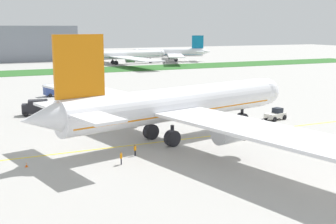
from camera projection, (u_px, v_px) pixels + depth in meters
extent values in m
plane|color=#ADAAA5|center=(176.00, 145.00, 65.53)|extent=(600.00, 600.00, 0.00)
cube|color=yellow|center=(169.00, 141.00, 67.63)|extent=(280.00, 0.36, 0.01)
cube|color=#2D6628|center=(44.00, 72.00, 171.77)|extent=(320.00, 24.00, 0.10)
cylinder|color=white|center=(177.00, 103.00, 67.51)|extent=(38.84, 13.97, 5.05)
cube|color=orange|center=(177.00, 109.00, 67.68)|extent=(37.24, 13.22, 0.61)
sphere|color=white|center=(265.00, 91.00, 80.12)|extent=(4.80, 4.80, 4.80)
cone|color=white|center=(42.00, 119.00, 54.30)|extent=(6.41, 5.48, 4.30)
cube|color=orange|center=(79.00, 66.00, 56.39)|extent=(6.90, 2.12, 8.09)
cube|color=white|center=(59.00, 106.00, 60.92)|extent=(6.03, 8.86, 0.35)
cube|color=white|center=(95.00, 118.00, 53.12)|extent=(6.03, 8.86, 0.35)
cube|color=white|center=(101.00, 94.00, 81.85)|extent=(16.44, 35.88, 0.40)
cube|color=white|center=(273.00, 133.00, 51.05)|extent=(16.44, 35.88, 0.40)
cylinder|color=#B7BABF|center=(130.00, 107.00, 76.79)|extent=(5.32, 3.83, 2.78)
cylinder|color=black|center=(141.00, 105.00, 78.25)|extent=(1.09, 2.94, 2.92)
cylinder|color=#B7BABF|center=(231.00, 132.00, 58.10)|extent=(5.32, 3.83, 2.78)
cylinder|color=black|center=(243.00, 130.00, 59.56)|extent=(1.09, 2.94, 2.92)
cylinder|color=black|center=(242.00, 114.00, 77.11)|extent=(0.53, 0.53, 1.96)
cylinder|color=black|center=(242.00, 120.00, 77.30)|extent=(2.59, 1.61, 2.40)
cylinder|color=black|center=(151.00, 125.00, 68.34)|extent=(0.53, 0.53, 1.96)
cylinder|color=black|center=(151.00, 132.00, 68.52)|extent=(2.59, 1.61, 2.40)
cylinder|color=black|center=(172.00, 132.00, 64.24)|extent=(0.53, 0.53, 1.96)
cylinder|color=black|center=(172.00, 138.00, 64.43)|extent=(2.59, 1.61, 2.40)
cube|color=black|center=(263.00, 88.00, 79.54)|extent=(2.61, 4.10, 0.91)
sphere|color=black|center=(83.00, 109.00, 60.40)|extent=(0.35, 0.35, 0.35)
sphere|color=black|center=(102.00, 107.00, 62.18)|extent=(0.35, 0.35, 0.35)
sphere|color=black|center=(120.00, 104.00, 63.97)|extent=(0.35, 0.35, 0.35)
sphere|color=black|center=(136.00, 102.00, 65.76)|extent=(0.35, 0.35, 0.35)
sphere|color=black|center=(152.00, 100.00, 67.55)|extent=(0.35, 0.35, 0.35)
sphere|color=black|center=(167.00, 98.00, 69.34)|extent=(0.35, 0.35, 0.35)
sphere|color=black|center=(182.00, 97.00, 71.12)|extent=(0.35, 0.35, 0.35)
sphere|color=black|center=(195.00, 95.00, 72.91)|extent=(0.35, 0.35, 0.35)
sphere|color=black|center=(208.00, 93.00, 74.70)|extent=(0.35, 0.35, 0.35)
sphere|color=black|center=(221.00, 92.00, 76.49)|extent=(0.35, 0.35, 0.35)
sphere|color=black|center=(232.00, 90.00, 78.27)|extent=(0.35, 0.35, 0.35)
cube|color=white|center=(275.00, 115.00, 82.97)|extent=(4.56, 2.96, 0.85)
cube|color=black|center=(278.00, 110.00, 83.19)|extent=(1.83, 1.86, 0.90)
cylinder|color=black|center=(265.00, 119.00, 81.20)|extent=(1.78, 0.54, 0.12)
cylinder|color=black|center=(275.00, 119.00, 81.37)|extent=(0.96, 0.55, 0.90)
cylinder|color=black|center=(266.00, 118.00, 82.94)|extent=(0.96, 0.55, 0.90)
cylinder|color=black|center=(284.00, 117.00, 83.15)|extent=(0.96, 0.55, 0.90)
cylinder|color=black|center=(276.00, 116.00, 84.73)|extent=(0.96, 0.55, 0.90)
cylinder|color=black|center=(121.00, 161.00, 56.03)|extent=(0.12, 0.12, 0.83)
cylinder|color=orange|center=(121.00, 156.00, 56.04)|extent=(0.10, 0.10, 0.53)
cylinder|color=black|center=(121.00, 162.00, 55.84)|extent=(0.12, 0.12, 0.83)
cylinder|color=orange|center=(121.00, 157.00, 55.57)|extent=(0.10, 0.10, 0.53)
cube|color=orange|center=(121.00, 156.00, 55.80)|extent=(0.41, 0.50, 0.59)
sphere|color=#8C6647|center=(121.00, 153.00, 55.72)|extent=(0.22, 0.22, 0.22)
cylinder|color=black|center=(135.00, 153.00, 59.79)|extent=(0.11, 0.11, 0.78)
cylinder|color=orange|center=(136.00, 148.00, 59.80)|extent=(0.09, 0.09, 0.50)
cylinder|color=black|center=(135.00, 153.00, 59.62)|extent=(0.11, 0.11, 0.78)
cylinder|color=orange|center=(134.00, 149.00, 59.37)|extent=(0.09, 0.09, 0.50)
cube|color=orange|center=(135.00, 148.00, 59.58)|extent=(0.44, 0.46, 0.55)
sphere|color=brown|center=(135.00, 145.00, 59.51)|extent=(0.21, 0.21, 0.21)
cylinder|color=black|center=(230.00, 140.00, 66.32)|extent=(0.11, 0.11, 0.78)
cylinder|color=#BFE519|center=(231.00, 136.00, 66.19)|extent=(0.09, 0.09, 0.50)
cylinder|color=black|center=(229.00, 140.00, 66.34)|extent=(0.11, 0.11, 0.78)
cylinder|color=#BFE519|center=(228.00, 136.00, 66.23)|extent=(0.09, 0.09, 0.50)
cube|color=#BFE519|center=(229.00, 136.00, 66.21)|extent=(0.47, 0.40, 0.56)
sphere|color=#8C6647|center=(230.00, 134.00, 66.13)|extent=(0.21, 0.21, 0.21)
cube|color=#F2590C|center=(27.00, 167.00, 55.01)|extent=(0.36, 0.36, 0.03)
cone|color=#F2590C|center=(26.00, 165.00, 54.96)|extent=(0.28, 0.28, 0.55)
cylinder|color=white|center=(26.00, 164.00, 54.95)|extent=(0.17, 0.17, 0.06)
cube|color=black|center=(38.00, 106.00, 87.41)|extent=(4.05, 2.99, 2.55)
cube|color=black|center=(26.00, 109.00, 86.87)|extent=(1.81, 2.51, 1.81)
cube|color=#263347|center=(22.00, 107.00, 86.64)|extent=(0.42, 2.00, 0.80)
cylinder|color=black|center=(26.00, 114.00, 85.91)|extent=(0.94, 0.45, 0.90)
cylinder|color=black|center=(26.00, 112.00, 88.18)|extent=(0.94, 0.45, 0.90)
cylinder|color=black|center=(43.00, 114.00, 86.74)|extent=(0.94, 0.45, 0.90)
cylinder|color=black|center=(43.00, 111.00, 89.02)|extent=(0.94, 0.45, 0.90)
cube|color=#33478C|center=(53.00, 89.00, 111.26)|extent=(4.65, 2.91, 2.54)
cube|color=#33478C|center=(64.00, 90.00, 112.79)|extent=(1.98, 2.48, 1.70)
cube|color=#263347|center=(67.00, 89.00, 113.14)|extent=(0.33, 1.99, 0.75)
cylinder|color=black|center=(62.00, 93.00, 113.94)|extent=(0.93, 0.41, 0.90)
cylinder|color=black|center=(66.00, 94.00, 111.96)|extent=(0.93, 0.41, 0.90)
cylinder|color=black|center=(48.00, 94.00, 111.92)|extent=(0.93, 0.41, 0.90)
cylinder|color=black|center=(50.00, 95.00, 109.94)|extent=(0.93, 0.41, 0.90)
cylinder|color=white|center=(121.00, 55.00, 207.43)|extent=(41.34, 7.30, 3.96)
cube|color=#055938|center=(121.00, 56.00, 207.56)|extent=(39.68, 6.85, 0.47)
sphere|color=white|center=(161.00, 54.00, 217.86)|extent=(3.76, 3.76, 3.76)
cone|color=white|center=(75.00, 56.00, 196.61)|extent=(4.61, 3.71, 3.36)
cube|color=#055938|center=(85.00, 44.00, 198.13)|extent=(7.42, 1.00, 6.33)
cube|color=white|center=(81.00, 54.00, 201.98)|extent=(5.03, 6.68, 0.28)
cube|color=white|center=(87.00, 55.00, 195.21)|extent=(5.03, 6.68, 0.28)
cube|color=white|center=(101.00, 54.00, 224.08)|extent=(12.05, 37.66, 0.32)
cube|color=white|center=(135.00, 59.00, 188.99)|extent=(12.05, 37.66, 0.32)
cylinder|color=#B7BABF|center=(109.00, 57.00, 217.76)|extent=(3.92, 2.48, 2.18)
cylinder|color=black|center=(113.00, 57.00, 218.67)|extent=(0.51, 2.30, 2.28)
cylinder|color=#B7BABF|center=(130.00, 60.00, 196.94)|extent=(3.92, 2.48, 2.18)
cylinder|color=black|center=(134.00, 60.00, 197.85)|extent=(0.51, 2.30, 2.28)
cylinder|color=black|center=(150.00, 60.00, 215.48)|extent=(0.41, 0.41, 1.53)
cylinder|color=black|center=(150.00, 61.00, 215.63)|extent=(1.94, 1.00, 1.88)
cylinder|color=black|center=(113.00, 61.00, 208.14)|extent=(0.41, 0.41, 1.53)
cylinder|color=black|center=(113.00, 62.00, 208.29)|extent=(1.94, 1.00, 1.88)
cylinder|color=black|center=(116.00, 61.00, 204.59)|extent=(0.41, 0.41, 1.53)
cylinder|color=black|center=(116.00, 63.00, 204.73)|extent=(1.94, 1.00, 1.88)
cylinder|color=white|center=(171.00, 52.00, 225.29)|extent=(31.88, 16.47, 4.08)
cube|color=#0C6B9E|center=(171.00, 54.00, 225.43)|extent=(30.54, 15.66, 0.49)
sphere|color=white|center=(136.00, 52.00, 224.71)|extent=(3.87, 3.87, 3.87)
cone|color=white|center=(206.00, 52.00, 225.84)|extent=(5.47, 4.93, 3.46)
cube|color=#0C6B9E|center=(198.00, 42.00, 224.75)|extent=(5.61, 2.66, 6.52)
cube|color=white|center=(200.00, 52.00, 221.65)|extent=(5.86, 7.41, 0.29)
cube|color=white|center=(198.00, 51.00, 229.65)|extent=(5.86, 7.41, 0.29)
cube|color=white|center=(176.00, 55.00, 208.93)|extent=(18.11, 30.07, 0.33)
cube|color=white|center=(172.00, 52.00, 241.96)|extent=(18.11, 30.07, 0.33)
cylinder|color=#B7BABF|center=(173.00, 57.00, 215.66)|extent=(4.44, 3.56, 2.24)
cylinder|color=black|center=(169.00, 57.00, 215.60)|extent=(1.22, 2.30, 2.35)
cylinder|color=#B7BABF|center=(171.00, 55.00, 235.63)|extent=(4.44, 3.56, 2.24)
cylinder|color=black|center=(168.00, 55.00, 235.56)|extent=(1.22, 2.30, 2.35)
cylinder|color=black|center=(146.00, 58.00, 225.41)|extent=(0.43, 0.43, 1.58)
cylinder|color=black|center=(146.00, 60.00, 225.56)|extent=(2.12, 1.55, 1.94)
cylinder|color=black|center=(176.00, 58.00, 223.81)|extent=(0.43, 0.43, 1.58)
cylinder|color=black|center=(176.00, 60.00, 223.96)|extent=(2.12, 1.55, 1.94)
cylinder|color=black|center=(176.00, 58.00, 228.01)|extent=(0.43, 0.43, 1.58)
cylinder|color=black|center=(176.00, 59.00, 228.16)|extent=(2.12, 1.55, 1.94)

